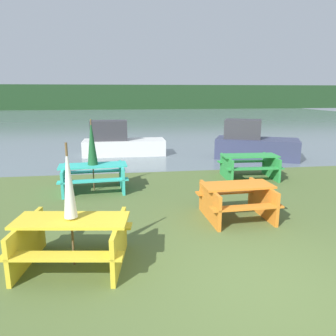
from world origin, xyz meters
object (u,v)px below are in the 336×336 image
picnic_table_teal (93,175)px  boat_second (120,143)px  picnic_table_yellow (73,237)px  umbrella_darkgreen (92,142)px  picnic_table_green (249,164)px  picnic_table_orange (237,198)px  boat (253,144)px  umbrella_white (69,182)px

picnic_table_teal → boat_second: 5.50m
picnic_table_yellow → umbrella_darkgreen: (0.01, 4.21, 0.91)m
picnic_table_green → umbrella_darkgreen: 5.05m
picnic_table_orange → picnic_table_teal: 4.22m
picnic_table_teal → picnic_table_green: (4.92, 0.68, 0.01)m
picnic_table_green → boat: 3.53m
umbrella_white → boat_second: umbrella_white is taller
umbrella_white → boat: 10.35m
boat → boat_second: (-5.63, 1.56, -0.05)m
picnic_table_orange → boat: boat is taller
picnic_table_teal → umbrella_darkgreen: 0.93m
umbrella_white → boat_second: 9.72m
umbrella_darkgreen → picnic_table_yellow: bearing=-90.2°
picnic_table_teal → picnic_table_green: picnic_table_green is taller
picnic_table_green → boat: boat is taller
picnic_table_yellow → boat: 10.32m
umbrella_darkgreen → boat_second: size_ratio=0.56×
umbrella_darkgreen → picnic_table_green: bearing=7.8°
picnic_table_teal → umbrella_darkgreen: (-0.00, 0.00, 0.93)m
picnic_table_orange → picnic_table_green: picnic_table_orange is taller
picnic_table_teal → boat: boat is taller
picnic_table_green → umbrella_darkgreen: size_ratio=0.90×
picnic_table_orange → picnic_table_teal: bearing=141.7°
picnic_table_teal → boat: bearing=31.3°
picnic_table_yellow → picnic_table_orange: picnic_table_yellow is taller
picnic_table_orange → boat: (3.08, 6.49, 0.14)m
boat → boat_second: bearing=-171.6°
picnic_table_yellow → picnic_table_teal: (0.01, 4.21, -0.01)m
picnic_table_teal → picnic_table_green: 4.97m
picnic_table_yellow → boat: (6.41, 8.09, 0.13)m
picnic_table_orange → boat: bearing=64.6°
umbrella_darkgreen → umbrella_white: umbrella_darkgreen is taller
picnic_table_green → umbrella_white: (-4.93, -4.88, 0.93)m
boat_second → boat: bearing=-15.1°
umbrella_darkgreen → boat_second: bearing=82.0°
umbrella_white → umbrella_darkgreen: bearing=89.8°
umbrella_white → boat_second: bearing=85.4°
picnic_table_yellow → boat_second: 9.68m
umbrella_darkgreen → boat_second: umbrella_darkgreen is taller
picnic_table_green → umbrella_white: 7.00m
picnic_table_orange → umbrella_white: size_ratio=0.79×
picnic_table_green → picnic_table_yellow: bearing=-135.3°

